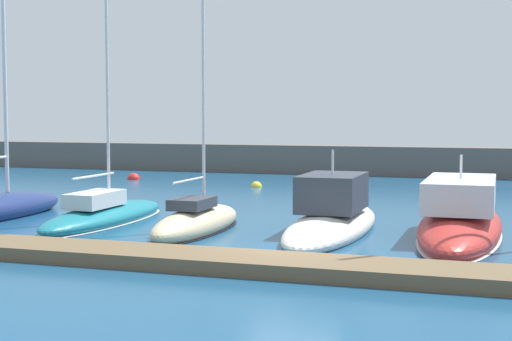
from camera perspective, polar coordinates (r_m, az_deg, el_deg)
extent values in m
plane|color=navy|center=(20.54, 2.68, -6.66)|extent=(120.00, 120.00, 0.00)
cube|color=brown|center=(18.86, 1.23, -7.08)|extent=(30.11, 1.96, 0.36)
cube|color=#5B5651|center=(48.81, 11.94, 0.70)|extent=(108.00, 2.46, 1.84)
cylinder|color=silver|center=(30.55, -18.48, 11.12)|extent=(0.15, 0.15, 13.48)
ellipsoid|color=#19707F|center=(27.78, -11.28, -3.43)|extent=(2.11, 7.91, 0.89)
ellipsoid|color=silver|center=(27.81, -11.27, -3.81)|extent=(2.13, 7.99, 0.12)
cylinder|color=silver|center=(26.96, -12.11, -0.40)|extent=(0.10, 2.78, 0.08)
cube|color=silver|center=(27.10, -12.02, -2.13)|extent=(1.21, 2.48, 0.53)
ellipsoid|color=beige|center=(25.09, -4.47, -4.02)|extent=(1.62, 6.17, 1.10)
ellipsoid|color=black|center=(25.13, -4.47, -4.60)|extent=(1.64, 6.23, 0.12)
cylinder|color=silver|center=(25.54, -4.01, 10.52)|extent=(0.10, 0.10, 11.69)
cylinder|color=silver|center=(24.29, -5.12, -0.74)|extent=(0.08, 2.35, 0.07)
cube|color=#333842|center=(24.65, -4.82, -2.47)|extent=(1.08, 1.74, 0.35)
ellipsoid|color=silver|center=(25.12, 5.77, -4.22)|extent=(2.44, 9.18, 1.10)
cube|color=#333842|center=(24.93, 5.77, -1.64)|extent=(1.89, 3.03, 1.18)
cube|color=black|center=(26.25, 6.41, -0.95)|extent=(1.69, 0.77, 0.66)
cylinder|color=silver|center=(24.85, 5.79, 0.64)|extent=(0.08, 0.08, 0.80)
ellipsoid|color=#B72D28|center=(25.27, 15.12, -4.12)|extent=(2.60, 10.33, 1.29)
ellipsoid|color=silver|center=(25.30, 15.11, -4.68)|extent=(2.63, 10.43, 0.12)
cube|color=silver|center=(24.75, 15.13, -1.68)|extent=(2.10, 4.64, 0.95)
cube|color=black|center=(26.69, 15.35, -0.95)|extent=(1.88, 1.17, 0.53)
cylinder|color=silver|center=(24.68, 15.17, 0.29)|extent=(0.08, 0.08, 0.75)
sphere|color=red|center=(45.64, -9.19, -0.66)|extent=(0.76, 0.76, 0.76)
sphere|color=yellow|center=(40.41, 0.03, -1.25)|extent=(0.60, 0.60, 0.60)
sphere|color=white|center=(35.31, 12.69, -2.15)|extent=(0.58, 0.58, 0.58)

